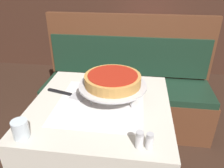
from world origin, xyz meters
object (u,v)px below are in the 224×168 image
object	(u,v)px
water_glass_near	(20,129)
dining_table_rear	(147,40)
salt_shaker	(139,139)
condiment_caddy	(148,29)
pizza_server	(68,94)
pepper_shaker	(150,141)
booth_bench	(126,96)
dining_table_front	(101,117)
deep_dish_pizza	(113,80)
pizza_pan_stand	(113,86)

from	to	relation	value
water_glass_near	dining_table_rear	bearing A→B (deg)	73.81
salt_shaker	dining_table_rear	bearing A→B (deg)	88.25
salt_shaker	condiment_caddy	xyz separation A→B (m)	(0.07, 2.12, -0.01)
pizza_server	condiment_caddy	xyz separation A→B (m)	(0.54, 1.71, 0.03)
dining_table_rear	pizza_server	xyz separation A→B (m)	(-0.53, -1.73, 0.13)
pizza_server	pepper_shaker	distance (m)	0.65
pepper_shaker	pizza_server	bearing A→B (deg)	141.52
dining_table_rear	booth_bench	size ratio (longest dim) A/B	0.47
dining_table_front	deep_dish_pizza	bearing A→B (deg)	36.60
dining_table_front	dining_table_rear	size ratio (longest dim) A/B	1.08
pizza_pan_stand	salt_shaker	xyz separation A→B (m)	(0.17, -0.38, -0.06)
pizza_pan_stand	pepper_shaker	xyz separation A→B (m)	(0.22, -0.38, -0.06)
dining_table_front	pepper_shaker	world-z (taller)	pepper_shaker
dining_table_front	salt_shaker	size ratio (longest dim) A/B	9.87
pizza_server	pepper_shaker	size ratio (longest dim) A/B	3.64
water_glass_near	condiment_caddy	size ratio (longest dim) A/B	0.65
dining_table_front	condiment_caddy	bearing A→B (deg)	80.09
pepper_shaker	salt_shaker	bearing A→B (deg)	180.00
deep_dish_pizza	dining_table_rear	bearing A→B (deg)	82.35
pizza_pan_stand	dining_table_rear	bearing A→B (deg)	82.35
booth_bench	condiment_caddy	bearing A→B (deg)	77.67
pizza_pan_stand	pizza_server	distance (m)	0.31
dining_table_rear	pizza_pan_stand	size ratio (longest dim) A/B	1.89
dining_table_front	pizza_pan_stand	size ratio (longest dim) A/B	2.03
booth_bench	deep_dish_pizza	size ratio (longest dim) A/B	4.95
pizza_pan_stand	condiment_caddy	world-z (taller)	condiment_caddy
dining_table_front	pizza_pan_stand	xyz separation A→B (m)	(0.07, 0.05, 0.20)
deep_dish_pizza	condiment_caddy	distance (m)	1.75
pizza_server	salt_shaker	world-z (taller)	salt_shaker
dining_table_front	pizza_pan_stand	distance (m)	0.22
dining_table_rear	condiment_caddy	xyz separation A→B (m)	(0.01, -0.02, 0.15)
dining_table_rear	pizza_pan_stand	xyz separation A→B (m)	(-0.24, -1.76, 0.22)
booth_bench	salt_shaker	bearing A→B (deg)	-83.62
booth_bench	pizza_server	xyz separation A→B (m)	(-0.33, -0.77, 0.45)
dining_table_front	condiment_caddy	size ratio (longest dim) A/B	5.83
dining_table_front	pizza_server	bearing A→B (deg)	161.93
deep_dish_pizza	pizza_server	size ratio (longest dim) A/B	1.18
dining_table_rear	pizza_pan_stand	world-z (taller)	pizza_pan_stand
deep_dish_pizza	pizza_pan_stand	bearing A→B (deg)	0.00
dining_table_rear	deep_dish_pizza	bearing A→B (deg)	-97.65
dining_table_front	booth_bench	xyz separation A→B (m)	(0.11, 0.85, -0.34)
pizza_pan_stand	deep_dish_pizza	distance (m)	0.04
pepper_shaker	dining_table_rear	bearing A→B (deg)	89.48
dining_table_front	pizza_server	world-z (taller)	pizza_server
dining_table_rear	condiment_caddy	size ratio (longest dim) A/B	5.40
dining_table_front	water_glass_near	size ratio (longest dim) A/B	8.93
dining_table_rear	pepper_shaker	xyz separation A→B (m)	(-0.02, -2.14, 0.16)
dining_table_rear	pizza_server	size ratio (longest dim) A/B	2.73
dining_table_front	deep_dish_pizza	world-z (taller)	deep_dish_pizza
water_glass_near	salt_shaker	size ratio (longest dim) A/B	1.11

